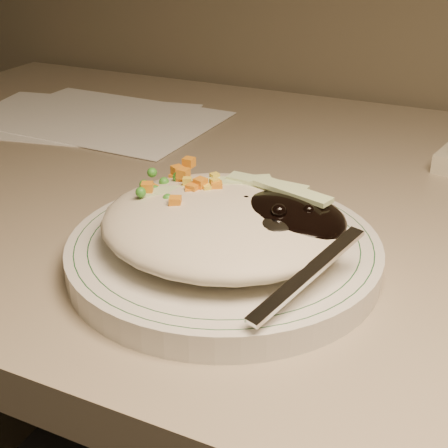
% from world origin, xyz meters
% --- Properties ---
extents(desk, '(1.40, 0.70, 0.74)m').
position_xyz_m(desk, '(0.00, 1.38, 0.54)').
color(desk, gray).
rests_on(desk, ground).
extents(plate, '(0.25, 0.25, 0.02)m').
position_xyz_m(plate, '(-0.06, 1.21, 0.75)').
color(plate, silver).
rests_on(plate, desk).
extents(plate_rim, '(0.24, 0.24, 0.00)m').
position_xyz_m(plate_rim, '(-0.06, 1.21, 0.76)').
color(plate_rim, '#144723').
rests_on(plate_rim, plate).
extents(meal, '(0.21, 0.19, 0.05)m').
position_xyz_m(meal, '(-0.05, 1.21, 0.78)').
color(meal, '#BEB29A').
rests_on(meal, plate).
extents(papers, '(0.36, 0.26, 0.00)m').
position_xyz_m(papers, '(-0.39, 1.48, 0.74)').
color(papers, white).
rests_on(papers, desk).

